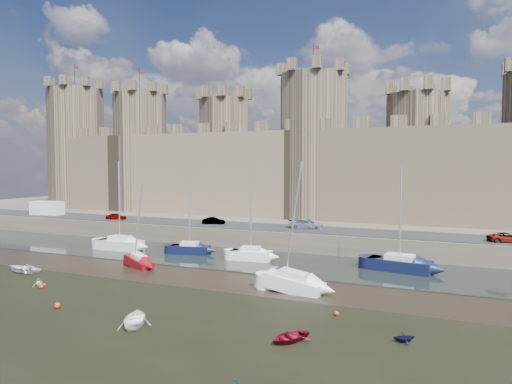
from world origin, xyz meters
TOP-DOWN VIEW (x-y plane):
  - ground at (0.00, 0.00)m, footprint 160.00×160.00m
  - seaweed_patch at (0.00, -6.00)m, footprint 70.00×34.00m
  - water_channel at (0.00, 24.00)m, footprint 160.00×12.00m
  - quay at (0.00, 60.00)m, footprint 160.00×60.00m
  - road at (0.00, 34.00)m, footprint 160.00×7.00m
  - castle at (-0.64, 48.00)m, footprint 108.50×11.00m
  - car_0 at (-25.27, 32.82)m, footprint 3.38×2.17m
  - car_1 at (-8.47, 33.67)m, footprint 3.40×1.96m
  - car_2 at (5.11, 34.45)m, footprint 4.83×2.48m
  - car_3 at (28.54, 32.80)m, footprint 4.29×2.95m
  - van at (-40.60, 33.50)m, footprint 5.69×2.78m
  - sailboat_0 at (-16.58, 23.16)m, footprint 6.16×2.49m
  - sailboat_1 at (-6.78, 24.33)m, footprint 5.05×2.72m
  - sailboat_2 at (1.67, 23.82)m, footprint 4.87×2.28m
  - sailboat_3 at (18.02, 24.89)m, footprint 6.65×3.54m
  - sailboat_4 at (-8.05, 15.97)m, footprint 4.14×2.90m
  - sailboat_5 at (10.24, 13.52)m, footprint 5.44×2.51m
  - dinghy_2 at (2.84, 1.33)m, footprint 3.54×3.84m
  - dinghy_3 at (-11.63, 6.09)m, footprint 1.70×1.65m
  - dinghy_4 at (13.58, 2.66)m, footprint 3.08×3.36m
  - dinghy_6 at (-17.34, 9.30)m, footprint 3.85×3.15m
  - dinghy_7 at (20.19, 5.29)m, footprint 1.62×1.51m
  - buoy_0 at (-4.98, 1.93)m, footprint 0.46×0.46m
  - buoy_1 at (-10.62, 5.48)m, footprint 0.46×0.46m
  - buoy_3 at (15.19, 8.61)m, footprint 0.38×0.38m

SIDE VIEW (x-z plane):
  - ground at x=0.00m, z-range 0.00..0.00m
  - seaweed_patch at x=0.00m, z-range 0.00..0.01m
  - water_channel at x=0.00m, z-range 0.00..0.08m
  - buoy_3 at x=15.19m, z-range 0.00..0.38m
  - buoy_1 at x=-10.62m, z-range 0.00..0.46m
  - buoy_0 at x=-4.98m, z-range 0.00..0.46m
  - dinghy_4 at x=13.58m, z-range 0.00..0.57m
  - dinghy_2 at x=2.84m, z-range 0.00..0.65m
  - dinghy_3 at x=-11.63m, z-range 0.00..0.69m
  - dinghy_7 at x=20.19m, z-range 0.00..0.69m
  - dinghy_6 at x=-17.34m, z-range 0.00..0.70m
  - sailboat_4 at x=-8.05m, z-range -3.83..5.20m
  - sailboat_1 at x=-6.78m, z-range -4.03..5.57m
  - sailboat_5 at x=10.24m, z-range -4.90..6.51m
  - sailboat_2 at x=1.67m, z-range -4.27..5.90m
  - sailboat_3 at x=18.02m, z-range -4.69..6.37m
  - sailboat_0 at x=-16.58m, z-range -4.85..6.59m
  - quay at x=0.00m, z-range 0.00..2.50m
  - road at x=0.00m, z-range 2.50..2.60m
  - car_1 at x=-8.47m, z-range 2.50..3.56m
  - car_0 at x=-25.27m, z-range 2.50..3.57m
  - car_3 at x=28.54m, z-range 2.50..3.59m
  - car_2 at x=5.11m, z-range 2.50..3.84m
  - van at x=-40.60m, z-range 2.50..4.89m
  - castle at x=-0.64m, z-range -2.83..26.17m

